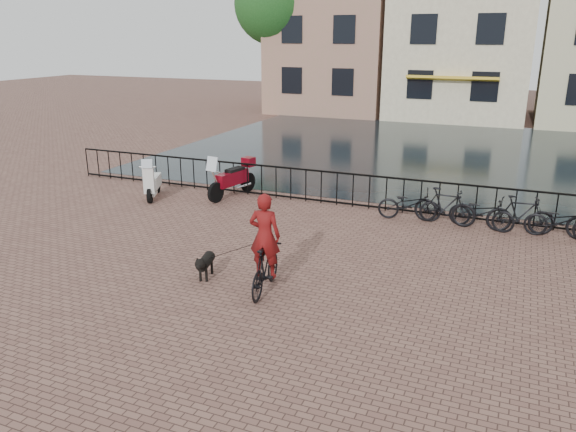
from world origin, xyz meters
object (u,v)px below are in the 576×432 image
at_px(dog, 206,265).
at_px(scooter, 153,176).
at_px(cyclist, 265,249).
at_px(motorcycle, 232,174).

bearing_deg(dog, scooter, 121.27).
bearing_deg(scooter, cyclist, -62.58).
bearing_deg(scooter, dog, -69.47).
xyz_separation_m(dog, motorcycle, (-2.43, 5.74, 0.44)).
bearing_deg(motorcycle, dog, -54.97).
height_order(dog, scooter, scooter).
distance_m(dog, scooter, 6.64).
height_order(dog, motorcycle, motorcycle).
relative_size(dog, motorcycle, 0.43).
relative_size(dog, scooter, 0.59).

